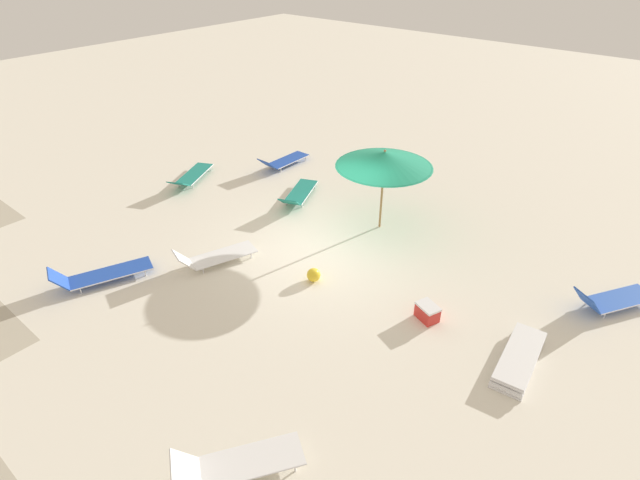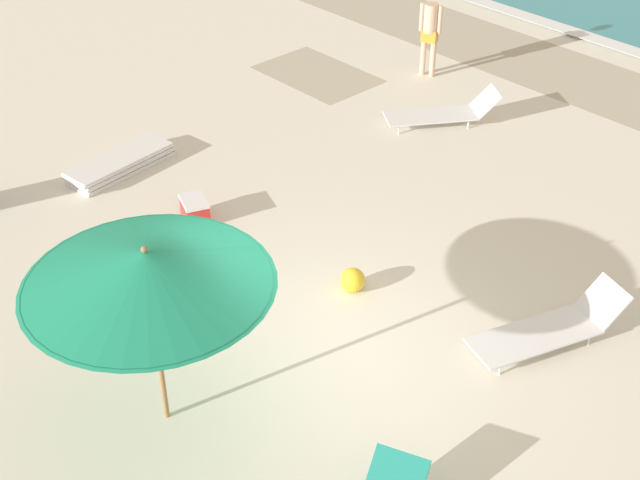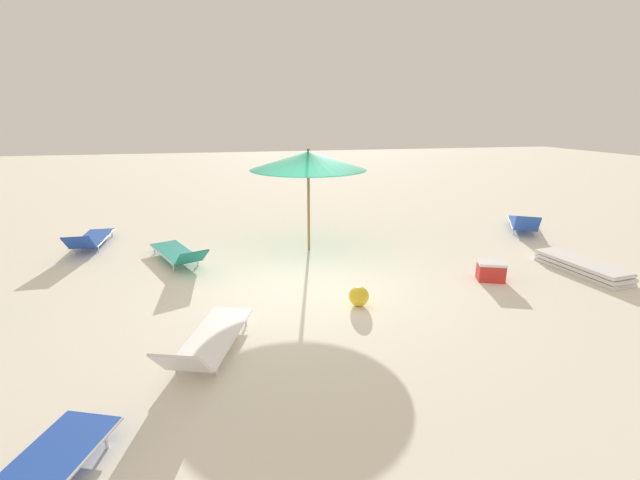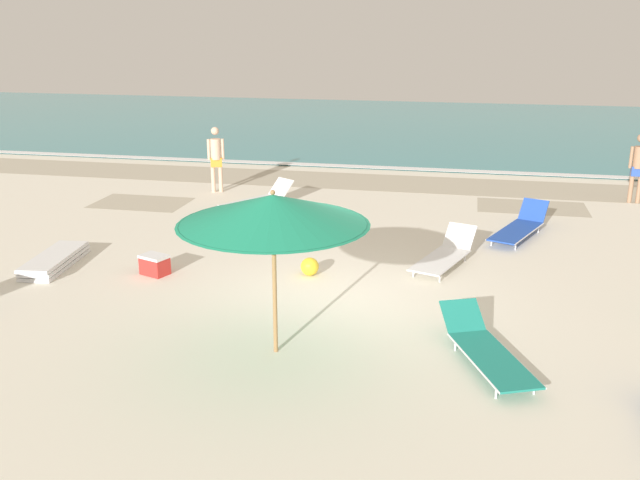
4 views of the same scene
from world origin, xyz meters
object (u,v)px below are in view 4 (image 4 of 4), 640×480
object	(u,v)px
sun_lounger_near_water_right	(445,255)
sun_lounger_near_water_left	(258,199)
beachgoer_wading_adult	(638,164)
cooler_box	(155,265)
sun_lounger_mid_beach_solo	(486,349)
sun_lounger_mid_beach_pair_b	(520,227)
beach_ball	(310,267)
beach_umbrella	(273,210)
beachgoer_shoreline_child	(216,156)
lounger_stack	(55,260)

from	to	relation	value
sun_lounger_near_water_right	sun_lounger_near_water_left	bearing A→B (deg)	162.33
beachgoer_wading_adult	cooler_box	size ratio (longest dim) A/B	2.98
sun_lounger_mid_beach_solo	sun_lounger_mid_beach_pair_b	xyz separation A→B (m)	(0.78, 6.22, 0.01)
sun_lounger_mid_beach_solo	beach_ball	distance (m)	4.27
sun_lounger_near_water_right	cooler_box	world-z (taller)	sun_lounger_near_water_right
sun_lounger_near_water_right	beachgoer_wading_adult	world-z (taller)	beachgoer_wading_adult
sun_lounger_mid_beach_pair_b	beach_ball	size ratio (longest dim) A/B	6.88
beach_umbrella	beachgoer_shoreline_child	xyz separation A→B (m)	(-4.12, 9.07, -1.07)
sun_lounger_mid_beach_solo	cooler_box	distance (m)	6.38
sun_lounger_near_water_left	sun_lounger_near_water_right	size ratio (longest dim) A/B	0.94
sun_lounger_near_water_right	lounger_stack	bearing A→B (deg)	-148.92
sun_lounger_near_water_left	sun_lounger_mid_beach_solo	distance (m)	9.26
sun_lounger_near_water_right	beachgoer_wading_adult	xyz separation A→B (m)	(4.53, 5.94, 0.78)
sun_lounger_near_water_left	beach_umbrella	bearing A→B (deg)	-38.24
lounger_stack	beachgoer_wading_adult	size ratio (longest dim) A/B	1.10
beach_ball	cooler_box	bearing A→B (deg)	-169.26
beach_umbrella	beachgoer_wading_adult	bearing A→B (deg)	56.50
beachgoer_shoreline_child	cooler_box	xyz separation A→B (m)	(1.10, -6.45, -0.81)
beachgoer_wading_adult	beachgoer_shoreline_child	bearing A→B (deg)	-174.51
sun_lounger_near_water_left	beach_ball	xyz separation A→B (m)	(2.35, -4.56, -0.05)
sun_lounger_mid_beach_solo	beachgoer_wading_adult	size ratio (longest dim) A/B	1.27
beachgoer_shoreline_child	cooler_box	size ratio (longest dim) A/B	2.98
sun_lounger_near_water_left	beachgoer_wading_adult	bearing A→B (deg)	47.98
beach_umbrella	sun_lounger_mid_beach_pair_b	size ratio (longest dim) A/B	1.13
sun_lounger_near_water_right	beachgoer_wading_adult	size ratio (longest dim) A/B	1.20
beach_ball	lounger_stack	bearing A→B (deg)	-173.92
sun_lounger_near_water_right	sun_lounger_mid_beach_solo	distance (m)	4.03
lounger_stack	cooler_box	xyz separation A→B (m)	(2.05, -0.02, 0.07)
beachgoer_shoreline_child	beach_ball	xyz separation A→B (m)	(3.90, -5.92, -0.83)
sun_lounger_mid_beach_pair_b	beachgoer_wading_adult	world-z (taller)	beachgoer_wading_adult
sun_lounger_mid_beach_solo	beach_ball	bearing A→B (deg)	113.60
beachgoer_wading_adult	cooler_box	bearing A→B (deg)	-142.43
sun_lounger_near_water_right	sun_lounger_mid_beach_pair_b	world-z (taller)	sun_lounger_mid_beach_pair_b
sun_lounger_near_water_right	sun_lounger_mid_beach_solo	size ratio (longest dim) A/B	0.95
sun_lounger_near_water_left	beach_ball	size ratio (longest dim) A/B	5.96
beach_ball	beachgoer_shoreline_child	bearing A→B (deg)	123.42
beach_umbrella	beachgoer_wading_adult	size ratio (longest dim) A/B	1.48
lounger_stack	beach_umbrella	bearing A→B (deg)	-34.05
sun_lounger_near_water_right	sun_lounger_mid_beach_pair_b	xyz separation A→B (m)	(1.50, 2.26, -0.00)
lounger_stack	beachgoer_shoreline_child	distance (m)	6.56
beach_umbrella	sun_lounger_mid_beach_pair_b	distance (m)	7.66
lounger_stack	cooler_box	distance (m)	2.05
lounger_stack	sun_lounger_near_water_left	world-z (taller)	sun_lounger_near_water_left
sun_lounger_near_water_left	sun_lounger_mid_beach_pair_b	bearing A→B (deg)	21.95
sun_lounger_mid_beach_solo	beachgoer_shoreline_child	size ratio (longest dim) A/B	1.27
sun_lounger_mid_beach_pair_b	beach_ball	xyz separation A→B (m)	(-3.89, -3.30, -0.05)
sun_lounger_near_water_right	beach_ball	xyz separation A→B (m)	(-2.39, -1.04, -0.05)
sun_lounger_mid_beach_pair_b	cooler_box	world-z (taller)	sun_lounger_mid_beach_pair_b
lounger_stack	sun_lounger_near_water_right	distance (m)	7.41
beachgoer_wading_adult	beachgoer_shoreline_child	world-z (taller)	same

